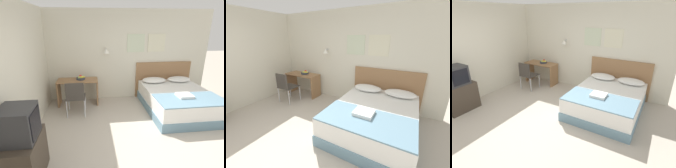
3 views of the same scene
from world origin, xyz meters
The scene contains 13 objects.
ground_plane centered at (0.00, 0.00, 0.00)m, with size 24.00×24.00×0.00m, color #B2A899.
wall_back centered at (0.01, 2.62, 1.33)m, with size 5.31×0.31×2.65m.
bed centered at (1.27, 1.50, 0.28)m, with size 1.64×2.07×0.56m.
headboard centered at (1.27, 2.56, 0.56)m, with size 1.76×0.06×1.11m.
pillow_left centered at (0.87, 2.26, 0.63)m, with size 0.71×0.44×0.14m.
pillow_right centered at (1.66, 2.26, 0.63)m, with size 0.71×0.44×0.14m.
throw_blanket centered at (1.27, 0.90, 0.58)m, with size 1.59×0.83×0.02m.
folded_towel_near_foot centered at (1.19, 1.04, 0.62)m, with size 0.34×0.32×0.06m.
desk centered at (-1.39, 2.24, 0.51)m, with size 1.13×0.51×0.73m.
desk_chair centered at (-1.40, 1.52, 0.54)m, with size 0.48×0.48×0.91m.
fruit_bowl centered at (-1.30, 2.26, 0.78)m, with size 0.26×0.24×0.12m.
tv_stand centered at (-2.00, -0.37, 0.35)m, with size 0.47×0.75×0.71m.
television centered at (-1.99, -0.37, 0.94)m, with size 0.46×0.48×0.48m.
Camera 1 is at (-0.98, -2.57, 2.21)m, focal length 28.00 mm.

